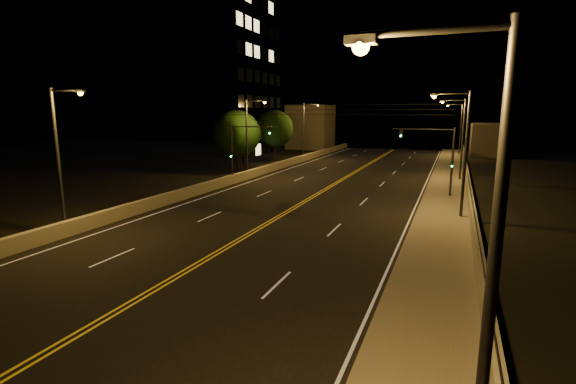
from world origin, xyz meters
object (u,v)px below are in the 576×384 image
at_px(building_tower, 188,69).
at_px(tree_2, 275,129).
at_px(streetlight_0, 474,256).
at_px(traffic_signal_right, 440,154).
at_px(traffic_signal_left, 241,147).
at_px(streetlight_1, 461,147).
at_px(streetlight_6, 305,127).
at_px(tree_0, 237,134).
at_px(streetlight_3, 459,126).
at_px(streetlight_2, 460,134).
at_px(streetlight_5, 249,133).
at_px(tree_1, 244,134).
at_px(streetlight_4, 61,152).

height_order(building_tower, tree_2, building_tower).
bearing_deg(streetlight_0, traffic_signal_right, 92.89).
relative_size(traffic_signal_right, traffic_signal_left, 1.00).
bearing_deg(building_tower, streetlight_0, -51.21).
distance_m(streetlight_1, tree_2, 37.82).
relative_size(streetlight_6, traffic_signal_right, 1.42).
bearing_deg(streetlight_0, streetlight_6, 112.13).
distance_m(tree_0, tree_2, 14.09).
relative_size(streetlight_3, traffic_signal_left, 1.42).
xyz_separation_m(streetlight_3, building_tower, (-38.30, -18.91, 8.65)).
height_order(streetlight_6, traffic_signal_left, streetlight_6).
height_order(streetlight_2, streetlight_3, same).
distance_m(streetlight_3, traffic_signal_left, 41.77).
relative_size(streetlight_5, streetlight_6, 1.00).
xyz_separation_m(streetlight_0, tree_0, (-24.27, 36.68, -0.29)).
xyz_separation_m(streetlight_0, building_tower, (-38.30, 47.65, 8.65)).
height_order(streetlight_2, streetlight_6, same).
xyz_separation_m(traffic_signal_right, tree_0, (-22.75, 6.60, 0.88)).
bearing_deg(streetlight_1, streetlight_0, -90.00).
xyz_separation_m(streetlight_1, streetlight_3, (0.00, 43.73, 0.00)).
height_order(streetlight_0, traffic_signal_left, streetlight_0).
distance_m(streetlight_2, streetlight_3, 26.74).
bearing_deg(streetlight_3, streetlight_0, -90.00).
height_order(tree_0, tree_1, tree_0).
height_order(streetlight_0, tree_2, streetlight_0).
bearing_deg(streetlight_2, streetlight_1, -90.00).
xyz_separation_m(building_tower, tree_0, (14.03, -10.98, -8.94)).
bearing_deg(streetlight_3, traffic_signal_right, -92.38).
bearing_deg(tree_0, building_tower, 141.96).
bearing_deg(tree_0, streetlight_2, 7.39).
xyz_separation_m(streetlight_3, tree_0, (-24.27, -29.88, -0.29)).
relative_size(streetlight_2, building_tower, 0.30).
relative_size(streetlight_0, tree_0, 1.15).
bearing_deg(tree_2, streetlight_1, -47.47).
xyz_separation_m(streetlight_4, streetlight_5, (0.00, 23.70, 0.00)).
bearing_deg(building_tower, streetlight_4, -65.57).
relative_size(traffic_signal_left, tree_1, 0.90).
relative_size(streetlight_2, tree_2, 1.14).
distance_m(traffic_signal_left, building_tower, 27.01).
xyz_separation_m(streetlight_1, tree_0, (-24.27, 13.84, -0.29)).
xyz_separation_m(streetlight_0, streetlight_1, (0.00, 22.84, 0.00)).
height_order(streetlight_1, tree_1, streetlight_1).
height_order(streetlight_1, streetlight_3, same).
height_order(streetlight_1, traffic_signal_right, streetlight_1).
bearing_deg(streetlight_5, streetlight_4, -90.00).
bearing_deg(building_tower, tree_1, -15.70).
bearing_deg(streetlight_5, streetlight_6, 90.00).
xyz_separation_m(building_tower, tree_1, (10.65, -2.99, -9.43)).
bearing_deg(streetlight_3, streetlight_5, -123.47).
bearing_deg(streetlight_0, streetlight_2, 90.00).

